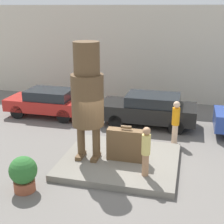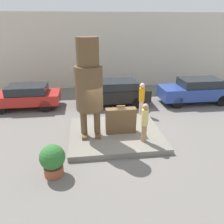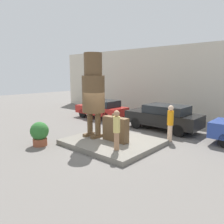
% 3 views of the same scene
% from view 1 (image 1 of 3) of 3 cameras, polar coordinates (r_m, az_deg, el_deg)
% --- Properties ---
extents(ground_plane, '(60.00, 60.00, 0.00)m').
position_cam_1_polar(ground_plane, '(11.63, 1.47, -9.45)').
color(ground_plane, slate).
extents(pedestal, '(4.17, 3.62, 0.23)m').
position_cam_1_polar(pedestal, '(11.57, 1.47, -8.96)').
color(pedestal, slate).
rests_on(pedestal, ground_plane).
extents(building_backdrop, '(28.00, 0.60, 5.59)m').
position_cam_1_polar(building_backdrop, '(19.00, 7.50, 10.41)').
color(building_backdrop, beige).
rests_on(building_backdrop, ground_plane).
extents(statue_figure, '(1.13, 1.13, 4.19)m').
position_cam_1_polar(statue_figure, '(10.77, -4.52, 3.52)').
color(statue_figure, brown).
rests_on(statue_figure, pedestal).
extents(giant_suitcase, '(1.36, 0.37, 1.32)m').
position_cam_1_polar(giant_suitcase, '(11.17, 2.57, -6.02)').
color(giant_suitcase, brown).
rests_on(giant_suitcase, pedestal).
extents(tourist, '(0.29, 0.29, 1.69)m').
position_cam_1_polar(tourist, '(10.09, 6.23, -6.84)').
color(tourist, '#A87A56').
rests_on(tourist, pedestal).
extents(parked_car_red, '(4.12, 1.78, 1.44)m').
position_cam_1_polar(parked_car_red, '(16.61, -11.72, 1.87)').
color(parked_car_red, '#B2231E').
rests_on(parked_car_red, ground_plane).
extents(parked_car_black, '(4.52, 1.85, 1.55)m').
position_cam_1_polar(parked_car_black, '(15.05, 6.81, 0.57)').
color(parked_car_black, black).
rests_on(parked_car_black, ground_plane).
extents(planter_pot, '(0.87, 0.87, 1.15)m').
position_cam_1_polar(planter_pot, '(10.17, -15.90, -10.69)').
color(planter_pot, brown).
rests_on(planter_pot, ground_plane).
extents(worker_hivis, '(0.31, 0.31, 1.85)m').
position_cam_1_polar(worker_hivis, '(13.16, 11.56, -1.56)').
color(worker_hivis, beige).
rests_on(worker_hivis, ground_plane).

